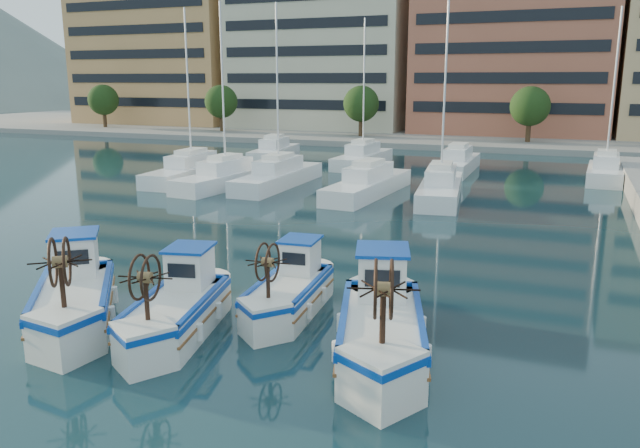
{
  "coord_description": "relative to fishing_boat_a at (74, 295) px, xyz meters",
  "views": [
    {
      "loc": [
        8.15,
        -13.98,
        6.87
      ],
      "look_at": [
        -0.45,
        7.42,
        1.5
      ],
      "focal_mm": 35.0,
      "sensor_mm": 36.0,
      "label": 1
    }
  ],
  "objects": [
    {
      "name": "fishing_boat_c",
      "position": [
        5.36,
        3.13,
        -0.13
      ],
      "size": [
        2.05,
        4.24,
        2.6
      ],
      "rotation": [
        0.0,
        0.0,
        0.09
      ],
      "color": "white",
      "rests_on": "ground"
    },
    {
      "name": "yacht_marina",
      "position": [
        1.05,
        28.44,
        -0.32
      ],
      "size": [
        39.02,
        23.34,
        11.5
      ],
      "color": "white",
      "rests_on": "ground"
    },
    {
      "name": "ground",
      "position": [
        4.68,
        0.92,
        -0.85
      ],
      "size": [
        300.0,
        300.0,
        0.0
      ],
      "primitive_type": "plane",
      "color": "#1A4044",
      "rests_on": "ground"
    },
    {
      "name": "fishing_boat_a",
      "position": [
        0.0,
        0.0,
        0.0
      ],
      "size": [
        4.44,
        4.94,
        3.07
      ],
      "rotation": [
        0.0,
        0.0,
        0.65
      ],
      "color": "white",
      "rests_on": "ground"
    },
    {
      "name": "waterfront",
      "position": [
        13.91,
        65.97,
        10.25
      ],
      "size": [
        180.0,
        40.0,
        25.6
      ],
      "color": "gray",
      "rests_on": "ground"
    },
    {
      "name": "fishing_boat_b",
      "position": [
        3.16,
        0.51,
        -0.08
      ],
      "size": [
        2.73,
        4.6,
        2.79
      ],
      "rotation": [
        0.0,
        0.0,
        0.23
      ],
      "color": "white",
      "rests_on": "ground"
    },
    {
      "name": "fishing_boat_d",
      "position": [
        8.77,
        1.2,
        0.03
      ],
      "size": [
        3.36,
        5.23,
        3.17
      ],
      "rotation": [
        0.0,
        0.0,
        0.29
      ],
      "color": "white",
      "rests_on": "ground"
    }
  ]
}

